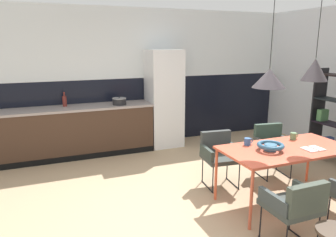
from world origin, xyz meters
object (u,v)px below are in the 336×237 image
at_px(refrigerator_column, 164,99).
at_px(armchair_facing_counter, 272,143).
at_px(open_book, 313,149).
at_px(side_stool, 336,235).
at_px(bottle_wine_green, 65,101).
at_px(armchair_by_stool, 219,151).
at_px(pendant_lamp_over_table_near, 269,78).
at_px(cooking_pot, 119,101).
at_px(dining_table, 286,151).
at_px(armchair_near_window, 296,203).
at_px(fruit_bowl, 271,146).
at_px(pendant_lamp_over_table_far, 315,70).
at_px(mug_white_ceramic, 294,136).
at_px(mug_short_terracotta, 248,141).

height_order(refrigerator_column, armchair_facing_counter, refrigerator_column).
height_order(open_book, side_stool, open_book).
relative_size(open_book, bottle_wine_green, 0.93).
height_order(armchair_by_stool, pendant_lamp_over_table_near, pendant_lamp_over_table_near).
xyz_separation_m(cooking_pot, side_stool, (0.92, -4.03, -0.56)).
height_order(dining_table, armchair_by_stool, armchair_by_stool).
bearing_deg(cooking_pot, armchair_near_window, -75.92).
xyz_separation_m(armchair_by_stool, side_stool, (-0.06, -2.06, -0.09)).
relative_size(cooking_pot, pendant_lamp_over_table_near, 0.23).
xyz_separation_m(armchair_facing_counter, bottle_wine_green, (-2.89, 2.15, 0.50)).
relative_size(refrigerator_column, side_stool, 4.18).
bearing_deg(armchair_facing_counter, dining_table, 68.29).
distance_m(fruit_bowl, bottle_wine_green, 3.68).
distance_m(armchair_near_window, pendant_lamp_over_table_far, 1.72).
bearing_deg(side_stool, open_book, 53.22).
distance_m(bottle_wine_green, side_stool, 4.66).
bearing_deg(refrigerator_column, mug_white_ceramic, -70.85).
bearing_deg(mug_short_terracotta, open_book, -34.82).
bearing_deg(armchair_facing_counter, cooking_pot, -37.83).
relative_size(open_book, mug_white_ceramic, 1.92).
height_order(mug_white_ceramic, mug_short_terracotta, mug_white_ceramic).
bearing_deg(refrigerator_column, armchair_near_window, -90.44).
bearing_deg(side_stool, armchair_by_stool, 88.30).
height_order(armchair_by_stool, pendant_lamp_over_table_far, pendant_lamp_over_table_far).
bearing_deg(armchair_near_window, side_stool, -87.23).
bearing_deg(armchair_near_window, pendant_lamp_over_table_far, 41.43).
relative_size(bottle_wine_green, side_stool, 0.57).
xyz_separation_m(fruit_bowl, cooking_pot, (-1.22, 2.76, 0.18)).
xyz_separation_m(refrigerator_column, pendant_lamp_over_table_far, (0.88, -2.84, 0.75)).
bearing_deg(armchair_near_window, pendant_lamp_over_table_near, 73.04).
bearing_deg(pendant_lamp_over_table_near, armchair_facing_counter, 45.11).
relative_size(armchair_by_stool, bottle_wine_green, 2.96).
relative_size(refrigerator_column, armchair_facing_counter, 2.42).
relative_size(armchair_near_window, mug_white_ceramic, 5.89).
bearing_deg(cooking_pot, fruit_bowl, -66.12).
relative_size(mug_short_terracotta, bottle_wine_green, 0.49).
bearing_deg(cooking_pot, mug_short_terracotta, -66.23).
distance_m(mug_white_ceramic, mug_short_terracotta, 0.73).
distance_m(armchair_facing_counter, fruit_bowl, 1.12).
bearing_deg(bottle_wine_green, fruit_bowl, -53.65).
xyz_separation_m(fruit_bowl, bottle_wine_green, (-2.18, 2.96, 0.22)).
height_order(armchair_facing_counter, armchair_by_stool, armchair_facing_counter).
bearing_deg(pendant_lamp_over_table_far, pendant_lamp_over_table_near, 177.71).
height_order(side_stool, pendant_lamp_over_table_far, pendant_lamp_over_table_far).
height_order(bottle_wine_green, pendant_lamp_over_table_near, pendant_lamp_over_table_near).
bearing_deg(mug_white_ceramic, mug_short_terracotta, 177.86).
xyz_separation_m(dining_table, fruit_bowl, (-0.26, 0.00, 0.10)).
bearing_deg(bottle_wine_green, armchair_facing_counter, -36.64).
distance_m(mug_white_ceramic, pendant_lamp_over_table_far, 0.95).
relative_size(armchair_by_stool, pendant_lamp_over_table_far, 0.71).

